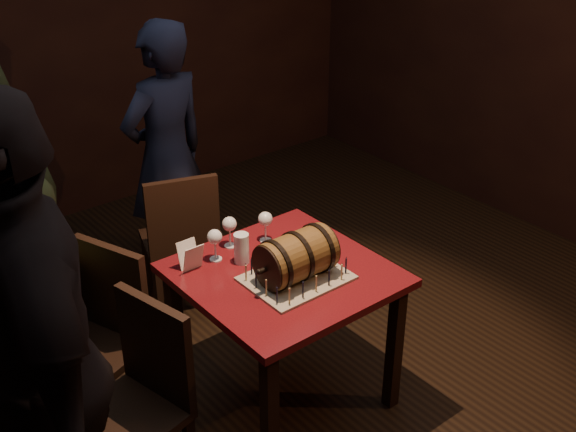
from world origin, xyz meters
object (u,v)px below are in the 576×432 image
Objects in this scene: wine_glass_right at (265,220)px; person_left_front at (38,364)px; barrel_cake at (296,256)px; wine_glass_mid at (229,225)px; chair_left_rear at (102,332)px; wine_glass_left at (215,238)px; chair_left_front at (141,394)px; pint_of_ale at (242,249)px; person_back at (167,157)px; chair_back at (181,238)px; pub_table at (284,291)px.

person_left_front is (-1.33, -0.49, 0.11)m from wine_glass_right.
person_left_front is at bearing -174.04° from barrel_cake.
chair_left_rear is (-0.69, 0.06, -0.34)m from wine_glass_mid.
wine_glass_left is 0.29m from wine_glass_right.
wine_glass_mid is 0.93m from chair_left_front.
wine_glass_mid is at bearing 75.26° from pint_of_ale.
barrel_cake reaches higher than wine_glass_mid.
wine_glass_mid is 0.18m from wine_glass_right.
chair_left_front is (-0.92, -0.36, -0.35)m from wine_glass_right.
person_left_front is (-1.23, -0.13, 0.10)m from barrel_cake.
chair_back is at bearing 57.58° from person_back.
barrel_cake is 2.46× the size of wine_glass_left.
person_back is (0.24, 1.01, -0.04)m from wine_glass_mid.
chair_back reaches higher than wine_glass_right.
wine_glass_mid reaches higher than pint_of_ale.
chair_left_rear is at bearing 36.58° from person_back.
person_left_front reaches higher than barrel_cake.
chair_back is (0.18, 0.64, -0.35)m from wine_glass_left.
chair_left_rear is at bearing 82.53° from chair_left_front.
wine_glass_mid and wine_glass_right have the same top height.
chair_left_rear is at bearing 168.40° from wine_glass_left.
wine_glass_right is 1.07× the size of pint_of_ale.
person_left_front is (-1.21, -1.14, 0.45)m from chair_back.
wine_glass_right is at bearing 120.84° from person_left_front.
wine_glass_left is (-0.19, 0.28, 0.23)m from pub_table.
pub_table is 5.59× the size of wine_glass_left.
person_left_front is at bearing -160.17° from pint_of_ale.
wine_glass_mid is 1.30m from person_left_front.
chair_left_front is (-0.81, -0.09, -0.12)m from pub_table.
pub_table is 2.27× the size of barrel_cake.
barrel_cake is 1.24m from person_left_front.
chair_left_rear is at bearing 171.84° from wine_glass_right.
wine_glass_left and wine_glass_mid have the same top height.
wine_glass_left is 0.75m from chair_back.
chair_left_rear is (-0.86, 0.12, -0.35)m from wine_glass_right.
pub_table is 0.97× the size of chair_left_rear.
person_left_front is at bearing -154.24° from wine_glass_mid.
chair_back and chair_left_rear have the same top height.
chair_back is at bearing 90.73° from barrel_cake.
person_back is at bearing 66.81° from chair_back.
person_left_front reaches higher than chair_back.
pint_of_ale is at bearing 120.32° from person_left_front.
chair_left_rear is at bearing 175.43° from wine_glass_mid.
wine_glass_right is at bearing 23.11° from pint_of_ale.
wine_glass_left and wine_glass_right have the same top height.
wine_glass_right is 0.17× the size of chair_left_rear.
pint_of_ale is at bearing -97.22° from chair_back.
chair_back is at bearing 84.87° from wine_glass_mid.
wine_glass_right is 0.08× the size of person_left_front.
wine_glass_mid is at bearing 25.72° from wine_glass_left.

